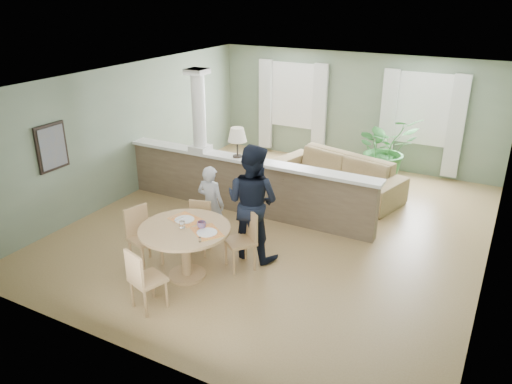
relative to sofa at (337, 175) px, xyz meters
The scene contains 12 objects.
ground 2.01m from the sofa, 100.37° to the right, with size 8.00×8.00×0.00m, color tan.
room_shell 1.96m from the sofa, 106.34° to the right, with size 7.02×8.02×2.71m.
pony_wall 2.21m from the sofa, 127.70° to the right, with size 5.32×0.38×2.70m.
sofa is the anchor object (origin of this frame).
houseplant 1.48m from the sofa, 61.92° to the left, with size 1.35×1.17×1.50m, color #2A6729.
dining_table 4.29m from the sofa, 101.62° to the right, with size 1.36×1.36×0.93m.
chair_far_boy 3.63m from the sofa, 108.57° to the right, with size 0.48×0.48×0.86m.
chair_far_man 3.55m from the sofa, 93.81° to the right, with size 0.60×0.60×0.95m.
chair_near 5.25m from the sofa, 99.60° to the right, with size 0.52×0.52×0.92m.
chair_side 4.55m from the sofa, 111.96° to the right, with size 0.54×0.54×0.96m.
child_person 3.26m from the sofa, 111.27° to the right, with size 0.50×0.33×1.37m, color #A3A4A9.
man_person 3.22m from the sofa, 95.45° to the right, with size 0.93×0.72×1.91m, color black.
Camera 1 is at (3.54, -7.57, 4.14)m, focal length 35.00 mm.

